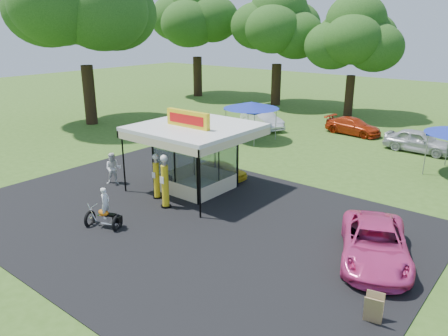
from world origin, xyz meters
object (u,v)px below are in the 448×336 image
at_px(a_frame_sign, 373,309).
at_px(tent_west, 251,105).
at_px(gas_station_kiosk, 196,156).
at_px(pink_sedan, 375,244).
at_px(gas_pump_left, 157,177).
at_px(bg_car_c, 419,141).
at_px(motorcycle, 105,212).
at_px(bg_car_b, 353,126).
at_px(spectator_west, 113,169).
at_px(gas_pump_right, 165,183).
at_px(kiosk_car, 223,170).
at_px(bg_car_a, 262,119).

xyz_separation_m(a_frame_sign, tent_west, (-14.81, 14.82, 2.09)).
distance_m(gas_station_kiosk, pink_sedan, 9.98).
bearing_deg(gas_pump_left, bg_car_c, 65.70).
relative_size(bg_car_c, tent_west, 1.09).
height_order(motorcycle, a_frame_sign, motorcycle).
relative_size(bg_car_b, bg_car_c, 1.00).
xyz_separation_m(gas_station_kiosk, a_frame_sign, (11.10, -4.76, -1.32)).
relative_size(a_frame_sign, spectator_west, 0.53).
bearing_deg(gas_station_kiosk, gas_pump_right, -79.14).
bearing_deg(bg_car_b, spectator_west, 170.25).
xyz_separation_m(gas_pump_left, kiosk_car, (0.63, 4.34, -0.61)).
bearing_deg(spectator_west, gas_station_kiosk, -16.20).
xyz_separation_m(gas_pump_left, motorcycle, (0.74, -3.60, -0.36)).
bearing_deg(gas_station_kiosk, bg_car_b, 84.93).
bearing_deg(a_frame_sign, kiosk_car, 135.61).
relative_size(gas_pump_right, bg_car_a, 0.55).
bearing_deg(tent_west, gas_station_kiosk, -69.75).
height_order(gas_pump_left, a_frame_sign, gas_pump_left).
bearing_deg(pink_sedan, bg_car_a, 111.43).
height_order(a_frame_sign, pink_sedan, pink_sedan).
distance_m(gas_pump_right, bg_car_a, 17.37).
xyz_separation_m(gas_pump_left, bg_car_c, (7.49, 16.59, -0.35)).
distance_m(bg_car_c, tent_west, 11.59).
relative_size(gas_station_kiosk, pink_sedan, 1.10).
bearing_deg(motorcycle, spectator_west, 118.05).
bearing_deg(gas_station_kiosk, tent_west, 110.25).
distance_m(pink_sedan, spectator_west, 13.79).
relative_size(a_frame_sign, bg_car_c, 0.21).
xyz_separation_m(gas_pump_right, a_frame_sign, (10.59, -2.10, -0.76)).
xyz_separation_m(bg_car_a, tent_west, (1.51, -3.67, 1.79)).
xyz_separation_m(bg_car_c, tent_west, (-10.57, -4.39, 1.81)).
relative_size(pink_sedan, bg_car_c, 1.12).
distance_m(gas_station_kiosk, bg_car_a, 14.73).
bearing_deg(spectator_west, bg_car_a, 49.39).
distance_m(gas_pump_right, motorcycle, 3.14).
bearing_deg(bg_car_c, gas_pump_right, 162.32).
relative_size(gas_pump_right, spectator_west, 1.48).
distance_m(gas_station_kiosk, gas_pump_right, 2.76).
xyz_separation_m(gas_pump_left, a_frame_sign, (11.74, -2.62, -0.63)).
xyz_separation_m(motorcycle, bg_car_b, (1.35, 22.14, -0.09)).
relative_size(gas_pump_right, kiosk_car, 0.91).
distance_m(gas_pump_right, kiosk_car, 4.95).
bearing_deg(bg_car_a, spectator_west, -150.07).
relative_size(kiosk_car, pink_sedan, 0.57).
bearing_deg(kiosk_car, bg_car_b, -5.85).
distance_m(gas_pump_right, spectator_west, 4.48).
xyz_separation_m(motorcycle, bg_car_a, (-5.33, 19.47, 0.04)).
bearing_deg(pink_sedan, spectator_west, 159.96).
bearing_deg(a_frame_sign, motorcycle, 172.77).
bearing_deg(kiosk_car, spectator_west, 138.16).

